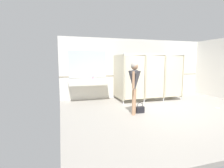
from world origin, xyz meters
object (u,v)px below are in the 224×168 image
at_px(person_standing, 134,82).
at_px(handbag, 140,109).
at_px(paper_cup, 86,81).
at_px(soap_dispenser, 93,79).

height_order(person_standing, handbag, person_standing).
height_order(person_standing, paper_cup, person_standing).
xyz_separation_m(handbag, soap_dispenser, (-1.11, 2.47, 0.82)).
xyz_separation_m(person_standing, handbag, (0.26, 0.08, -0.95)).
height_order(handbag, paper_cup, paper_cup).
distance_m(handbag, paper_cup, 2.79).
bearing_deg(paper_cup, soap_dispenser, 32.49).
relative_size(person_standing, paper_cup, 16.53).
bearing_deg(paper_cup, handbag, -56.95).
bearing_deg(paper_cup, person_standing, -62.65).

